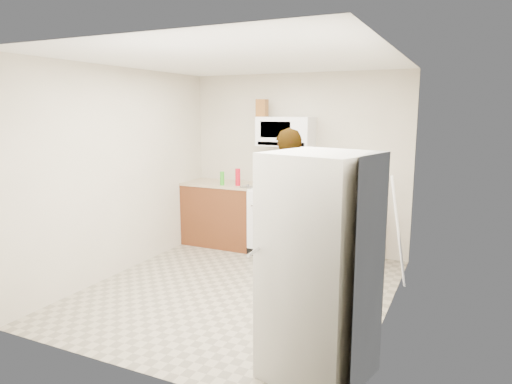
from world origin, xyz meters
The scene contains 20 objects.
floor centered at (0.00, 0.00, 0.00)m, with size 3.60×3.60×0.00m, color gray.
back_wall centered at (0.00, 1.79, 1.25)m, with size 3.20×0.02×2.50m, color beige.
right_wall centered at (1.59, 0.00, 1.25)m, with size 0.02×3.60×2.50m, color beige.
cabinet_left centered at (-1.04, 1.49, 0.45)m, with size 1.12×0.62×0.90m, color #622C17.
counter_left centered at (-1.04, 1.49, 0.92)m, with size 1.14×0.64×0.04m, color tan.
cabinet_right centered at (0.68, 1.49, 0.45)m, with size 0.80×0.62×0.90m, color #622C17.
counter_right centered at (0.68, 1.49, 0.92)m, with size 0.82×0.64×0.04m, color tan.
gas_range centered at (-0.10, 1.48, 0.49)m, with size 0.76×0.65×1.13m.
microwave centered at (-0.10, 1.61, 1.70)m, with size 0.76×0.38×0.40m, color white.
person centered at (0.29, 0.71, 0.89)m, with size 0.65×0.43×1.79m, color tan.
fridge centered at (1.29, -1.22, 0.85)m, with size 0.70×0.70×1.70m, color silver.
kettle centered at (0.84, 1.64, 1.02)m, with size 0.15×0.15×0.18m, color white.
jug centered at (-0.44, 1.56, 2.02)m, with size 0.14×0.14×0.24m, color brown.
saucepan centered at (-0.29, 1.65, 1.01)m, with size 0.22×0.22×0.12m, color silver.
tray centered at (0.09, 1.39, 0.96)m, with size 0.25×0.16×0.05m, color white.
bottle_spray centered at (-0.72, 1.35, 1.06)m, with size 0.07×0.07×0.24m, color #B40D1E.
bottle_hot_sauce centered at (-0.74, 1.37, 1.02)m, with size 0.06×0.06×0.17m, color orange.
bottle_green_cap centered at (-0.94, 1.29, 1.03)m, with size 0.06×0.06×0.20m, color #2B9B1C.
pot_lid centered at (-0.53, 1.29, 0.94)m, with size 0.22×0.22×0.01m, color silver.
broom centered at (1.58, 0.78, 0.65)m, with size 0.03×0.03×1.31m, color white.
Camera 1 is at (2.23, -4.32, 1.99)m, focal length 32.00 mm.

